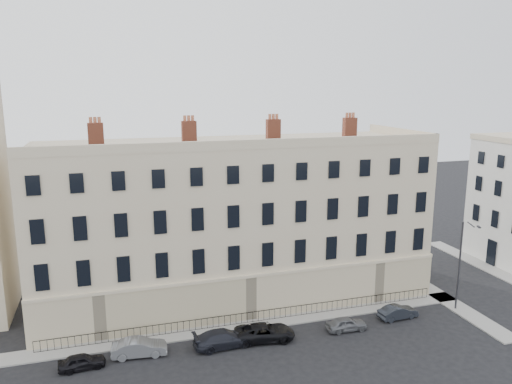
% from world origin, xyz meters
% --- Properties ---
extents(ground, '(160.00, 160.00, 0.00)m').
position_xyz_m(ground, '(0.00, 0.00, 0.00)').
color(ground, black).
rests_on(ground, ground).
extents(terrace, '(36.22, 12.22, 17.00)m').
position_xyz_m(terrace, '(-5.97, 11.97, 7.50)').
color(terrace, beige).
rests_on(terrace, ground).
extents(pavement_terrace, '(48.00, 2.00, 0.12)m').
position_xyz_m(pavement_terrace, '(-10.00, 5.00, 0.06)').
color(pavement_terrace, gray).
rests_on(pavement_terrace, ground).
extents(pavement_east_return, '(2.00, 24.00, 0.12)m').
position_xyz_m(pavement_east_return, '(13.00, 8.00, 0.06)').
color(pavement_east_return, gray).
rests_on(pavement_east_return, ground).
extents(pavement_adjacent, '(2.00, 20.00, 0.12)m').
position_xyz_m(pavement_adjacent, '(23.00, 10.00, 0.06)').
color(pavement_adjacent, gray).
rests_on(pavement_adjacent, ground).
extents(railings, '(35.00, 0.04, 0.96)m').
position_xyz_m(railings, '(-6.00, 5.40, 0.55)').
color(railings, black).
rests_on(railings, ground).
extents(car_a, '(3.41, 1.59, 1.13)m').
position_xyz_m(car_a, '(-19.87, 2.20, 0.56)').
color(car_a, black).
rests_on(car_a, ground).
extents(car_b, '(4.24, 1.80, 1.36)m').
position_xyz_m(car_b, '(-15.76, 2.78, 0.68)').
color(car_b, slate).
rests_on(car_b, ground).
extents(car_c, '(4.86, 2.22, 1.38)m').
position_xyz_m(car_c, '(-9.35, 2.26, 0.69)').
color(car_c, black).
rests_on(car_c, ground).
extents(car_d, '(5.11, 2.86, 1.35)m').
position_xyz_m(car_d, '(-5.93, 2.30, 0.68)').
color(car_d, black).
rests_on(car_d, ground).
extents(car_e, '(3.50, 1.48, 1.18)m').
position_xyz_m(car_e, '(1.12, 1.85, 0.59)').
color(car_e, slate).
rests_on(car_e, ground).
extents(car_f, '(3.68, 1.50, 1.19)m').
position_xyz_m(car_f, '(6.47, 2.51, 0.59)').
color(car_f, '#21242C').
rests_on(car_f, ground).
extents(streetlamp, '(0.78, 1.73, 8.36)m').
position_xyz_m(streetlamp, '(12.58, 2.42, 4.63)').
color(streetlamp, '#34343A').
rests_on(streetlamp, ground).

